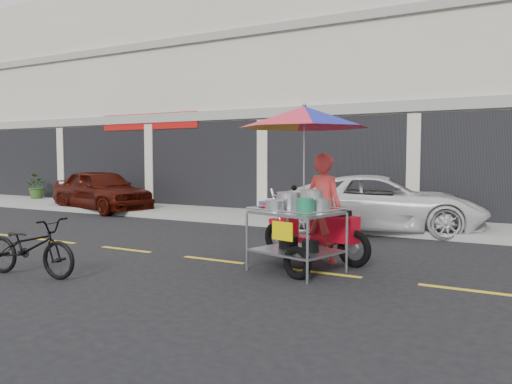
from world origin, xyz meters
The scene contains 9 objects.
ground centered at (0.00, 0.00, 0.00)m, with size 90.00×90.00×0.00m, color black.
sidewalk centered at (0.00, 5.50, 0.07)m, with size 45.00×3.00×0.15m, color gray.
centerline centered at (0.00, 0.00, 0.00)m, with size 42.00×0.10×0.01m, color gold.
maroon_sedan centered at (-9.51, 4.70, 0.69)m, with size 1.62×4.03×1.37m, color #370A03.
white_pickup centered at (-0.40, 4.70, 0.67)m, with size 2.21×4.80×1.33m, color silver.
plant_tall centered at (-14.12, 5.83, 0.64)m, with size 0.89×0.77×0.99m, color #2C511D.
plant_short centered at (-11.49, 5.70, 0.64)m, with size 0.55×0.55×0.97m, color #2C511D.
near_bicycle centered at (-3.73, -2.27, 0.44)m, with size 0.58×1.66×0.87m, color black.
food_vendor_rig centered at (-0.35, 0.26, 1.63)m, with size 2.56×2.51×2.60m.
Camera 1 is at (2.71, -7.03, 1.76)m, focal length 35.00 mm.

